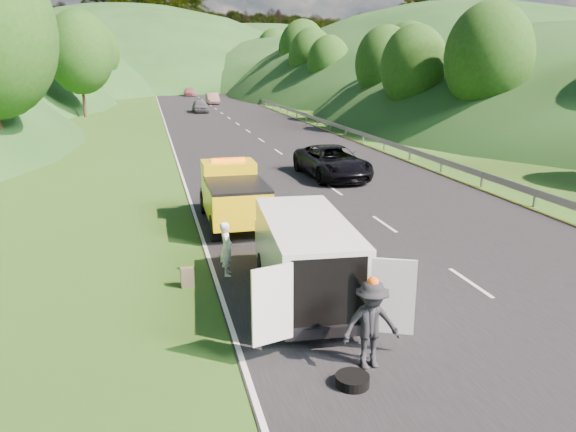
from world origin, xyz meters
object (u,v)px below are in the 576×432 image
object	(u,v)px
white_van	(305,254)
child	(279,285)
woman	(227,275)
worker	(369,367)
spare_tire	(352,386)
tow_truck	(233,195)
suitcase	(187,277)
passing_suv	(332,178)

from	to	relation	value
white_van	child	world-z (taller)	white_van
white_van	woman	size ratio (longest dim) A/B	4.03
worker	spare_tire	world-z (taller)	worker
woman	spare_tire	size ratio (longest dim) A/B	2.39
tow_truck	white_van	xyz separation A→B (m)	(0.77, -7.35, 0.08)
suitcase	woman	bearing A→B (deg)	27.51
white_van	woman	xyz separation A→B (m)	(-1.73, 2.16, -1.24)
spare_tire	suitcase	bearing A→B (deg)	115.48
worker	woman	bearing A→B (deg)	109.22
suitcase	spare_tire	bearing A→B (deg)	-64.52
tow_truck	passing_suv	distance (m)	9.91
white_van	suitcase	size ratio (longest dim) A/B	11.26
tow_truck	passing_suv	size ratio (longest dim) A/B	0.93
white_van	child	distance (m)	1.70
white_van	suitcase	xyz separation A→B (m)	(-2.91, 1.55, -0.96)
white_van	woman	world-z (taller)	white_van
tow_truck	child	size ratio (longest dim) A/B	6.14
child	tow_truck	bearing A→B (deg)	122.35
child	suitcase	world-z (taller)	suitcase
child	worker	size ratio (longest dim) A/B	0.49
white_van	suitcase	distance (m)	3.43
tow_truck	suitcase	bearing A→B (deg)	-109.87
suitcase	spare_tire	world-z (taller)	suitcase
spare_tire	passing_suv	world-z (taller)	passing_suv
tow_truck	spare_tire	world-z (taller)	tow_truck
worker	spare_tire	bearing A→B (deg)	-136.54
tow_truck	woman	bearing A→B (deg)	-100.07
tow_truck	worker	size ratio (longest dim) A/B	2.98
white_van	passing_suv	distance (m)	15.91
passing_suv	tow_truck	bearing A→B (deg)	-133.54
worker	white_van	bearing A→B (deg)	95.13
white_van	suitcase	world-z (taller)	white_van
white_van	worker	bearing A→B (deg)	-79.54
worker	passing_suv	world-z (taller)	worker
tow_truck	white_van	distance (m)	7.39
woman	passing_suv	distance (m)	14.64
spare_tire	tow_truck	bearing A→B (deg)	92.88
passing_suv	suitcase	bearing A→B (deg)	-125.70
suitcase	spare_tire	distance (m)	6.31
tow_truck	white_van	world-z (taller)	tow_truck
woman	tow_truck	bearing A→B (deg)	-4.01
child	passing_suv	xyz separation A→B (m)	(6.08, 13.77, 0.00)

